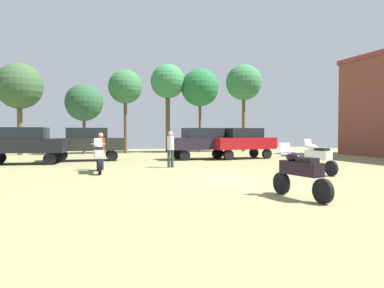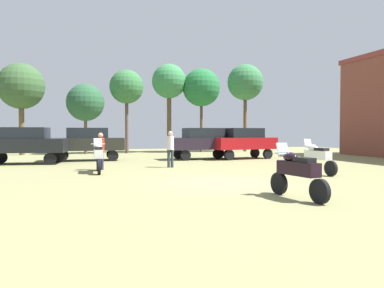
% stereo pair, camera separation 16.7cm
% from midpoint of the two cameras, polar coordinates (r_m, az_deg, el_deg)
% --- Properties ---
extents(ground_plane, '(44.00, 52.00, 0.02)m').
position_cam_midpoint_polar(ground_plane, '(12.99, 4.04, -5.93)').
color(ground_plane, '#818052').
extents(motorcycle_2, '(0.62, 2.10, 1.46)m').
position_cam_midpoint_polar(motorcycle_2, '(16.19, 18.48, -1.90)').
color(motorcycle_2, black).
rests_on(motorcycle_2, ground).
extents(motorcycle_4, '(0.66, 2.16, 1.45)m').
position_cam_midpoint_polar(motorcycle_4, '(10.12, 15.84, -4.08)').
color(motorcycle_4, black).
rests_on(motorcycle_4, ground).
extents(motorcycle_5, '(0.62, 2.23, 1.47)m').
position_cam_midpoint_polar(motorcycle_5, '(16.42, -14.43, -1.77)').
color(motorcycle_5, black).
rests_on(motorcycle_5, ground).
extents(car_2, '(4.52, 2.43, 2.00)m').
position_cam_midpoint_polar(car_2, '(24.32, 7.50, 0.48)').
color(car_2, black).
rests_on(car_2, ground).
extents(car_3, '(4.50, 2.36, 2.00)m').
position_cam_midpoint_polar(car_3, '(22.08, -24.65, 0.19)').
color(car_3, black).
rests_on(car_3, ground).
extents(car_4, '(4.33, 1.88, 2.00)m').
position_cam_midpoint_polar(car_4, '(23.34, -16.07, 0.37)').
color(car_4, black).
rests_on(car_4, ground).
extents(car_5, '(4.40, 2.05, 2.00)m').
position_cam_midpoint_polar(car_5, '(23.75, 1.45, 0.46)').
color(car_5, black).
rests_on(car_5, ground).
extents(person_1, '(0.39, 0.39, 1.79)m').
position_cam_midpoint_polar(person_1, '(18.24, -3.59, -0.33)').
color(person_1, '#2B353D').
rests_on(person_1, ground).
extents(person_2, '(0.48, 0.48, 1.71)m').
position_cam_midpoint_polar(person_2, '(17.51, -14.11, -0.65)').
color(person_2, '#252641').
rests_on(person_2, ground).
extents(tree_1, '(3.22, 3.22, 7.82)m').
position_cam_midpoint_polar(tree_1, '(34.05, 7.83, 9.29)').
color(tree_1, brown).
rests_on(tree_1, ground).
extents(tree_3, '(2.78, 2.78, 6.86)m').
position_cam_midpoint_polar(tree_3, '(31.19, -10.39, 8.59)').
color(tree_3, brown).
rests_on(tree_3, ground).
extents(tree_5, '(3.27, 3.27, 7.24)m').
position_cam_midpoint_polar(tree_5, '(32.46, 1.09, 8.64)').
color(tree_5, '#503C29').
rests_on(tree_5, ground).
extents(tree_6, '(2.94, 2.94, 5.55)m').
position_cam_midpoint_polar(tree_6, '(30.53, -16.45, 6.13)').
color(tree_6, brown).
rests_on(tree_6, ground).
extents(tree_7, '(3.46, 3.46, 6.95)m').
position_cam_midpoint_polar(tree_7, '(31.10, -25.18, 8.00)').
color(tree_7, brown).
rests_on(tree_7, ground).
extents(tree_8, '(2.95, 2.95, 7.59)m').
position_cam_midpoint_polar(tree_8, '(32.32, -3.91, 9.45)').
color(tree_8, brown).
rests_on(tree_8, ground).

